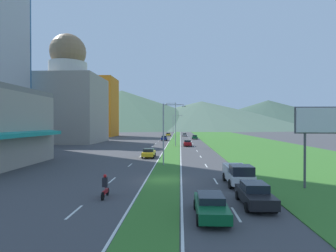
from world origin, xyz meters
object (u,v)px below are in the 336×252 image
at_px(car_3, 188,143).
at_px(car_7, 185,135).
at_px(street_lamp_far, 174,125).
at_px(car_5, 149,153).
at_px(car_6, 168,134).
at_px(pickup_truck_0, 239,175).
at_px(car_4, 195,137).
at_px(car_2, 255,194).
at_px(street_lamp_near, 166,129).
at_px(car_1, 164,138).
at_px(street_lamp_mid, 174,122).
at_px(motorcycle_rider, 105,188).
at_px(car_0, 211,205).
at_px(billboard_roadside, 327,125).

distance_m(car_3, car_7, 51.27).
relative_size(street_lamp_far, car_5, 1.93).
height_order(car_6, pickup_truck_0, pickup_truck_0).
relative_size(car_4, pickup_truck_0, 0.88).
bearing_deg(car_5, car_7, -5.49).
bearing_deg(car_2, car_7, -178.20).
distance_m(street_lamp_near, car_1, 53.06).
distance_m(car_3, pickup_truck_0, 43.26).
relative_size(car_5, car_7, 1.07).
height_order(car_3, car_4, car_3).
xyz_separation_m(street_lamp_mid, car_6, (-3.80, 54.16, -5.29)).
relative_size(pickup_truck_0, motorcycle_rider, 2.70).
distance_m(street_lamp_far, motorcycle_rider, 78.22).
height_order(car_2, car_6, car_2).
bearing_deg(car_0, car_4, 177.68).
xyz_separation_m(car_2, car_4, (0.05, 79.54, -0.04)).
bearing_deg(car_5, billboard_roadside, -140.29).
bearing_deg(car_1, street_lamp_near, -176.45).
height_order(street_lamp_near, car_5, street_lamp_near).
xyz_separation_m(street_lamp_mid, car_0, (3.22, -51.27, -5.32)).
relative_size(car_2, car_3, 1.04).
bearing_deg(car_2, car_3, -176.19).
xyz_separation_m(street_lamp_mid, car_1, (-3.77, 22.03, -5.23)).
bearing_deg(pickup_truck_0, car_0, -21.68).
relative_size(street_lamp_near, car_7, 2.00).
bearing_deg(billboard_roadside, car_1, 105.10).
xyz_separation_m(car_2, car_6, (-10.28, 102.98, -0.05)).
xyz_separation_m(street_lamp_far, car_0, (3.90, -81.99, -4.35)).
bearing_deg(car_4, car_5, -11.05).
relative_size(car_0, car_7, 1.15).
bearing_deg(car_5, pickup_truck_0, -152.71).
relative_size(street_lamp_far, car_6, 1.84).
bearing_deg(car_7, car_4, 8.69).
relative_size(car_0, pickup_truck_0, 0.88).
bearing_deg(car_6, street_lamp_mid, -175.99).
bearing_deg(car_6, car_7, -108.35).
distance_m(car_7, motorcycle_rider, 99.40).
distance_m(car_1, car_4, 13.48).
distance_m(street_lamp_far, car_2, 79.98).
xyz_separation_m(car_5, pickup_truck_0, (10.48, -20.31, 0.24)).
height_order(car_0, car_7, car_7).
height_order(car_5, motorcycle_rider, motorcycle_rider).
distance_m(car_1, car_3, 22.60).
bearing_deg(street_lamp_far, car_0, -87.28).
bearing_deg(car_0, street_lamp_far, -177.28).
xyz_separation_m(street_lamp_near, car_2, (6.98, -18.05, -4.05)).
bearing_deg(motorcycle_rider, car_6, -0.29).
height_order(car_3, car_6, car_3).
bearing_deg(car_0, motorcycle_rider, -117.80).
height_order(car_1, motorcycle_rider, motorcycle_rider).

